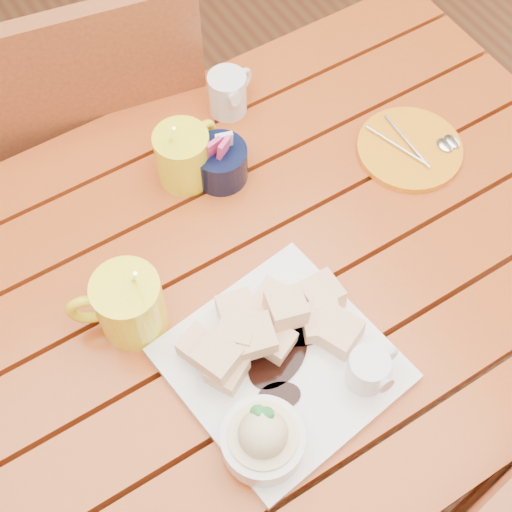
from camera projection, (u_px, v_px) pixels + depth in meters
ground at (252, 431)px, 1.68m from camera, size 5.00×5.00×0.00m
table at (251, 313)px, 1.13m from camera, size 1.20×0.79×0.75m
dessert_plate at (277, 372)px, 0.93m from camera, size 0.30×0.30×0.11m
coffee_mug_left at (127, 304)px, 0.95m from camera, size 0.13×0.09×0.16m
coffee_mug_right at (184, 155)px, 1.09m from camera, size 0.12×0.08×0.14m
cream_pitcher at (229, 92)px, 1.16m from camera, size 0.09×0.08×0.08m
sugar_caddy at (220, 162)px, 1.10m from camera, size 0.08×0.08×0.09m
orange_saucer at (411, 149)px, 1.15m from camera, size 0.17×0.17×0.02m
chair_far at (85, 147)px, 1.43m from camera, size 0.53×0.53×0.95m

